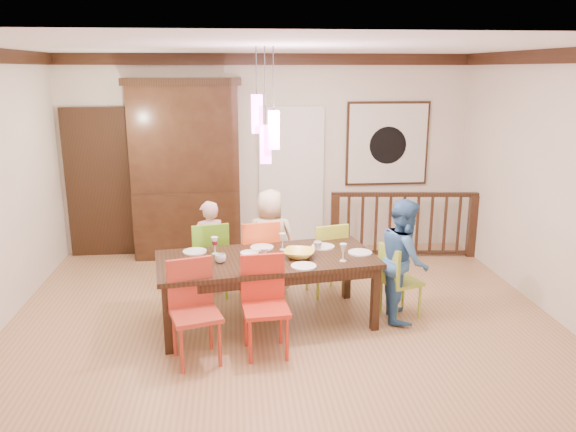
{
  "coord_description": "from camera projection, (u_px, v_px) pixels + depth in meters",
  "views": [
    {
      "loc": [
        -0.5,
        -5.76,
        2.69
      ],
      "look_at": [
        0.08,
        0.18,
        1.12
      ],
      "focal_mm": 35.0,
      "sensor_mm": 36.0,
      "label": 1
    }
  ],
  "objects": [
    {
      "name": "floor",
      "position": [
        283.0,
        317.0,
        6.27
      ],
      "size": [
        6.0,
        6.0,
        0.0
      ],
      "primitive_type": "plane",
      "color": "#A0744D",
      "rests_on": "ground"
    },
    {
      "name": "ceiling",
      "position": [
        282.0,
        47.0,
        5.54
      ],
      "size": [
        6.0,
        6.0,
        0.0
      ],
      "primitive_type": "plane",
      "rotation": [
        3.14,
        0.0,
        0.0
      ],
      "color": "white",
      "rests_on": "wall_back"
    },
    {
      "name": "wall_back",
      "position": [
        268.0,
        155.0,
        8.31
      ],
      "size": [
        6.0,
        0.0,
        6.0
      ],
      "primitive_type": "plane",
      "rotation": [
        1.57,
        0.0,
        0.0
      ],
      "color": "beige",
      "rests_on": "floor"
    },
    {
      "name": "wall_right",
      "position": [
        553.0,
        185.0,
        6.19
      ],
      "size": [
        0.0,
        5.0,
        5.0
      ],
      "primitive_type": "plane",
      "rotation": [
        1.57,
        0.0,
        -1.57
      ],
      "color": "beige",
      "rests_on": "floor"
    },
    {
      "name": "crown_molding",
      "position": [
        282.0,
        55.0,
        5.56
      ],
      "size": [
        6.0,
        5.0,
        0.16
      ],
      "primitive_type": null,
      "color": "black",
      "rests_on": "wall_back"
    },
    {
      "name": "panel_door",
      "position": [
        103.0,
        185.0,
        8.14
      ],
      "size": [
        1.04,
        0.07,
        2.24
      ],
      "primitive_type": "cube",
      "color": "black",
      "rests_on": "wall_back"
    },
    {
      "name": "white_doorway",
      "position": [
        291.0,
        182.0,
        8.41
      ],
      "size": [
        0.97,
        0.05,
        2.22
      ],
      "primitive_type": "cube",
      "color": "silver",
      "rests_on": "wall_back"
    },
    {
      "name": "painting",
      "position": [
        387.0,
        144.0,
        8.4
      ],
      "size": [
        1.25,
        0.06,
        1.25
      ],
      "color": "black",
      "rests_on": "wall_back"
    },
    {
      "name": "pendant_cluster",
      "position": [
        265.0,
        129.0,
        5.61
      ],
      "size": [
        0.27,
        0.21,
        1.14
      ],
      "color": "#EC46BC",
      "rests_on": "ceiling"
    },
    {
      "name": "dining_table",
      "position": [
        267.0,
        264.0,
        5.97
      ],
      "size": [
        2.42,
        1.36,
        0.75
      ],
      "rotation": [
        0.0,
        0.0,
        0.14
      ],
      "color": "black",
      "rests_on": "floor"
    },
    {
      "name": "chair_far_left",
      "position": [
        209.0,
        253.0,
        6.72
      ],
      "size": [
        0.51,
        0.51,
        0.95
      ],
      "rotation": [
        0.0,
        0.0,
        3.35
      ],
      "color": "#6CC324",
      "rests_on": "floor"
    },
    {
      "name": "chair_far_mid",
      "position": [
        258.0,
        253.0,
        6.67
      ],
      "size": [
        0.52,
        0.52,
        0.99
      ],
      "rotation": [
        0.0,
        0.0,
        3.31
      ],
      "color": "orange",
      "rests_on": "floor"
    },
    {
      "name": "chair_far_right",
      "position": [
        325.0,
        253.0,
        6.82
      ],
      "size": [
        0.51,
        0.51,
        0.91
      ],
      "rotation": [
        0.0,
        0.0,
        3.41
      ],
      "color": "#B7CA34",
      "rests_on": "floor"
    },
    {
      "name": "chair_near_left",
      "position": [
        195.0,
        307.0,
        5.19
      ],
      "size": [
        0.54,
        0.54,
        0.96
      ],
      "rotation": [
        0.0,
        0.0,
        0.28
      ],
      "color": "#AC3322",
      "rests_on": "floor"
    },
    {
      "name": "chair_near_mid",
      "position": [
        266.0,
        301.0,
        5.34
      ],
      "size": [
        0.47,
        0.47,
        0.95
      ],
      "rotation": [
        0.0,
        0.0,
        0.09
      ],
      "color": "red",
      "rests_on": "floor"
    },
    {
      "name": "chair_end_right",
      "position": [
        401.0,
        275.0,
        6.19
      ],
      "size": [
        0.48,
        0.48,
        0.84
      ],
      "rotation": [
        0.0,
        0.0,
        1.9
      ],
      "color": "#96B332",
      "rests_on": "floor"
    },
    {
      "name": "china_hutch",
      "position": [
        186.0,
        170.0,
        8.04
      ],
      "size": [
        1.63,
        0.46,
        2.57
      ],
      "color": "black",
      "rests_on": "floor"
    },
    {
      "name": "balustrade",
      "position": [
        404.0,
        223.0,
        8.21
      ],
      "size": [
        2.15,
        0.3,
        0.96
      ],
      "rotation": [
        0.0,
        0.0,
        -0.11
      ],
      "color": "black",
      "rests_on": "floor"
    },
    {
      "name": "person_far_left",
      "position": [
        209.0,
        248.0,
        6.78
      ],
      "size": [
        0.5,
        0.41,
        1.17
      ],
      "primitive_type": "imported",
      "rotation": [
        0.0,
        0.0,
        3.48
      ],
      "color": "#FFC2CA",
      "rests_on": "floor"
    },
    {
      "name": "person_far_mid",
      "position": [
        270.0,
        241.0,
        6.85
      ],
      "size": [
        0.67,
        0.47,
        1.29
      ],
      "primitive_type": "imported",
      "rotation": [
        0.0,
        0.0,
        3.04
      ],
      "color": "beige",
      "rests_on": "floor"
    },
    {
      "name": "person_end_right",
      "position": [
        404.0,
        260.0,
        6.11
      ],
      "size": [
        0.6,
        0.72,
        1.35
      ],
      "primitive_type": "imported",
      "rotation": [
        0.0,
        0.0,
        1.43
      ],
      "color": "#3A6AA3",
      "rests_on": "floor"
    },
    {
      "name": "serving_bowl",
      "position": [
        299.0,
        254.0,
        5.94
      ],
      "size": [
        0.4,
        0.4,
        0.08
      ],
      "primitive_type": "imported",
      "rotation": [
        0.0,
        0.0,
        -0.25
      ],
      "color": "yellow",
      "rests_on": "dining_table"
    },
    {
      "name": "small_bowl",
      "position": [
        250.0,
        255.0,
        5.93
      ],
      "size": [
        0.23,
        0.23,
        0.06
      ],
      "primitive_type": "imported",
      "rotation": [
        0.0,
        0.0,
        -0.16
      ],
      "color": "white",
      "rests_on": "dining_table"
    },
    {
      "name": "cup_left",
      "position": [
        221.0,
        258.0,
        5.78
      ],
      "size": [
        0.12,
        0.12,
        0.09
      ],
      "primitive_type": "imported",
      "rotation": [
        0.0,
        0.0,
        -0.08
      ],
      "color": "silver",
      "rests_on": "dining_table"
    },
    {
      "name": "cup_right",
      "position": [
        318.0,
        246.0,
        6.2
      ],
      "size": [
        0.11,
        0.11,
        0.09
      ],
      "primitive_type": "imported",
      "rotation": [
        0.0,
        0.0,
        -0.23
      ],
      "color": "silver",
      "rests_on": "dining_table"
    },
    {
      "name": "plate_far_left",
      "position": [
        195.0,
        251.0,
        6.12
      ],
      "size": [
        0.26,
        0.26,
        0.01
      ],
      "primitive_type": "cylinder",
      "color": "white",
      "rests_on": "dining_table"
    },
    {
      "name": "plate_far_mid",
      "position": [
        262.0,
        247.0,
        6.26
      ],
      "size": [
        0.26,
        0.26,
        0.01
      ],
      "primitive_type": "cylinder",
      "color": "white",
      "rests_on": "dining_table"
    },
    {
      "name": "plate_far_right",
      "position": [
        323.0,
        247.0,
        6.29
      ],
      "size": [
        0.26,
        0.26,
        0.01
      ],
      "primitive_type": "cylinder",
      "color": "white",
      "rests_on": "dining_table"
    },
    {
      "name": "plate_near_left",
      "position": [
        196.0,
        269.0,
        5.57
      ],
      "size": [
        0.26,
        0.26,
        0.01
      ],
      "primitive_type": "cylinder",
      "color": "white",
      "rests_on": "dining_table"
    },
    {
      "name": "plate_near_mid",
      "position": [
        304.0,
        266.0,
        5.66
      ],
      "size": [
        0.26,
        0.26,
        0.01
      ],
      "primitive_type": "cylinder",
      "color": "white",
      "rests_on": "dining_table"
    },
    {
      "name": "plate_end_right",
      "position": [
        360.0,
        252.0,
        6.08
      ],
      "size": [
        0.26,
        0.26,
        0.01
      ],
      "primitive_type": "cylinder",
      "color": "white",
      "rests_on": "dining_table"
    },
    {
      "name": "wine_glass_a",
      "position": [
        215.0,
        246.0,
        6.03
      ],
      "size": [
        0.08,
        0.08,
        0.19
      ],
      "primitive_type": null,
      "color": "#590C19",
      "rests_on": "dining_table"
    },
    {
      "name": "wine_glass_b",
      "position": [
        282.0,
        242.0,
        6.17
      ],
      "size": [
        0.08,
        0.08,
        0.19
      ],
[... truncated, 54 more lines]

